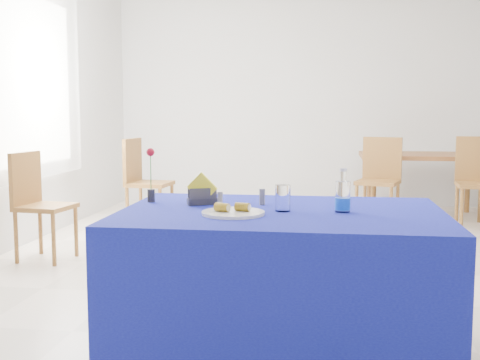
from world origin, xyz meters
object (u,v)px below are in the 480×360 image
chair_win_b (142,176)px  plate (233,213)px  blue_table (281,285)px  chair_bg_left (380,174)px  water_bottle (343,197)px  oak_table (423,160)px  chair_bg_right (478,176)px  chair_win_a (37,198)px

chair_win_b → plate: bearing=-151.0°
blue_table → chair_bg_left: (0.83, 3.85, 0.18)m
water_bottle → plate: bearing=-163.8°
chair_bg_left → plate: bearing=-87.3°
chair_bg_left → chair_win_b: size_ratio=1.00×
plate → oak_table: (1.62, 4.63, -0.09)m
water_bottle → oak_table: bearing=76.2°
chair_win_b → chair_bg_right: bearing=-78.8°
water_bottle → chair_win_b: bearing=121.6°
water_bottle → oak_table: 4.61m
plate → chair_bg_left: (1.05, 4.01, -0.21)m
water_bottle → chair_win_b: (-2.04, 3.30, -0.27)m
plate → chair_win_a: bearing=135.4°
plate → chair_win_a: chair_win_a is taller
water_bottle → chair_bg_left: bearing=82.1°
chair_bg_left → chair_win_b: chair_bg_left is taller
oak_table → chair_bg_left: bearing=-132.4°
water_bottle → oak_table: size_ratio=0.14×
chair_win_a → chair_bg_right: bearing=-58.0°
water_bottle → chair_win_a: water_bottle is taller
plate → chair_bg_left: bearing=75.3°
blue_table → chair_win_a: 2.83m
blue_table → chair_win_b: (-1.74, 3.30, 0.18)m
plate → chair_bg_left: size_ratio=0.31×
chair_win_a → water_bottle: bearing=-118.7°
chair_bg_left → chair_bg_right: 1.02m
water_bottle → chair_win_b: size_ratio=0.22×
water_bottle → chair_win_a: bearing=144.3°
chair_win_a → oak_table: bearing=-46.2°
chair_bg_left → chair_bg_right: chair_bg_right is taller
chair_bg_left → chair_bg_right: size_ratio=0.98×
oak_table → chair_bg_right: chair_bg_right is taller
water_bottle → blue_table: bearing=179.3°
chair_bg_right → chair_win_b: size_ratio=1.02×
water_bottle → chair_bg_left: 3.90m
oak_table → chair_bg_left: 0.84m
blue_table → oak_table: size_ratio=1.07×
plate → water_bottle: bearing=16.2°
chair_win_a → chair_bg_left: bearing=-48.6°
blue_table → chair_bg_left: bearing=77.8°
oak_table → chair_win_a: 4.48m
blue_table → plate: bearing=-144.9°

